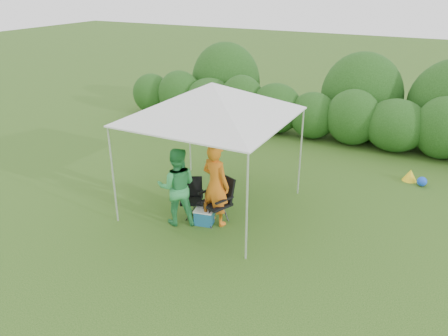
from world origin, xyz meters
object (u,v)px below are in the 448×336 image
at_px(chair_left, 191,195).
at_px(canopy, 212,100).
at_px(chair_right, 219,197).
at_px(man, 216,185).
at_px(cooler, 204,217).
at_px(woman, 177,187).

bearing_deg(chair_left, canopy, 36.01).
height_order(chair_right, chair_left, chair_right).
relative_size(chair_right, chair_left, 1.20).
height_order(chair_left, man, man).
relative_size(man, cooler, 4.00).
xyz_separation_m(chair_right, man, (-0.02, -0.10, 0.32)).
bearing_deg(cooler, man, 27.82).
height_order(canopy, man, canopy).
height_order(chair_left, woman, woman).
distance_m(canopy, cooler, 2.43).
distance_m(woman, cooler, 0.87).
distance_m(canopy, man, 1.73).
xyz_separation_m(woman, cooler, (0.52, 0.18, -0.67)).
bearing_deg(woman, man, 176.37).
distance_m(chair_left, woman, 0.56).
bearing_deg(canopy, chair_right, -50.13).
bearing_deg(chair_right, cooler, -107.87).
relative_size(chair_left, cooler, 1.89).
height_order(man, woman, man).
distance_m(canopy, chair_left, 2.07).
height_order(canopy, woman, canopy).
bearing_deg(woman, chair_left, -128.60).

